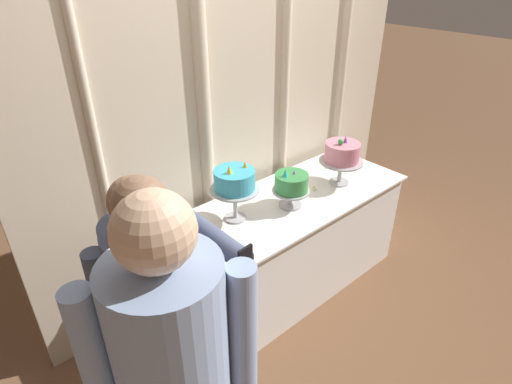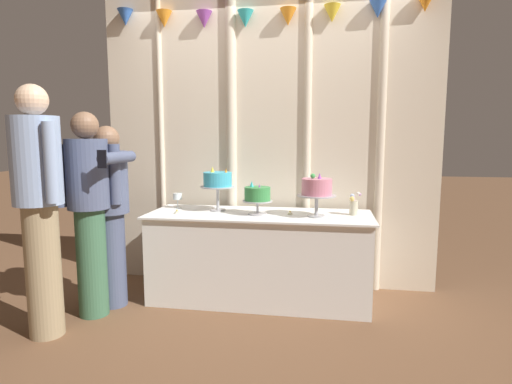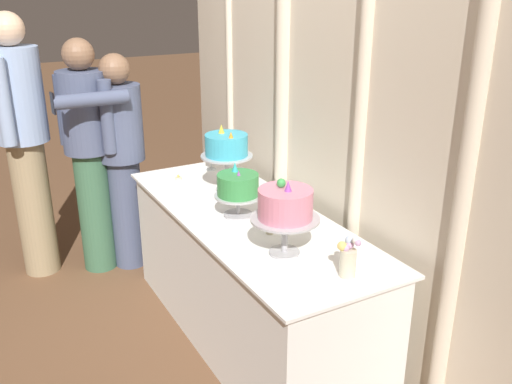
{
  "view_description": "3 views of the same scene",
  "coord_description": "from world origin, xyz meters",
  "views": [
    {
      "loc": [
        -1.7,
        -1.52,
        2.16
      ],
      "look_at": [
        -0.15,
        0.23,
        0.82
      ],
      "focal_mm": 29.38,
      "sensor_mm": 36.0,
      "label": 1
    },
    {
      "loc": [
        0.53,
        -3.28,
        1.37
      ],
      "look_at": [
        -0.02,
        0.01,
        0.93
      ],
      "focal_mm": 29.48,
      "sensor_mm": 36.0,
      "label": 2
    },
    {
      "loc": [
        2.35,
        -1.15,
        1.88
      ],
      "look_at": [
        -0.14,
        0.23,
        0.79
      ],
      "focal_mm": 39.21,
      "sensor_mm": 36.0,
      "label": 3
    }
  ],
  "objects": [
    {
      "name": "cake_table",
      "position": [
        0.0,
        0.1,
        0.37
      ],
      "size": [
        1.84,
        0.67,
        0.74
      ],
      "color": "white",
      "rests_on": "ground_plane"
    },
    {
      "name": "cake_display_leftmost",
      "position": [
        -0.37,
        0.17,
        1.0
      ],
      "size": [
        0.29,
        0.29,
        0.38
      ],
      "color": "#B2B2B7",
      "rests_on": "cake_table"
    },
    {
      "name": "cake_display_center",
      "position": [
        -0.01,
        0.05,
        0.9
      ],
      "size": [
        0.24,
        0.24,
        0.27
      ],
      "color": "#B2B2B7",
      "rests_on": "cake_table"
    },
    {
      "name": "wine_glass",
      "position": [
        -0.76,
        0.24,
        0.84
      ],
      "size": [
        0.08,
        0.08,
        0.13
      ],
      "color": "silver",
      "rests_on": "cake_table"
    },
    {
      "name": "guest_girl_blue_dress",
      "position": [
        -1.16,
        -0.23,
        0.81
      ],
      "size": [
        0.47,
        0.59,
        1.45
      ],
      "color": "#4C5675",
      "rests_on": "ground_plane"
    },
    {
      "name": "tealight_far_left",
      "position": [
        -0.67,
        -0.02,
        0.75
      ],
      "size": [
        0.04,
        0.04,
        0.03
      ],
      "color": "beige",
      "rests_on": "cake_table"
    },
    {
      "name": "flower_vase",
      "position": [
        0.76,
        0.16,
        0.82
      ],
      "size": [
        0.1,
        0.08,
        0.19
      ],
      "color": "beige",
      "rests_on": "cake_table"
    },
    {
      "name": "cake_display_rightmost",
      "position": [
        0.47,
        0.04,
        0.96
      ],
      "size": [
        0.31,
        0.31,
        0.35
      ],
      "color": "#B2B2B7",
      "rests_on": "cake_table"
    },
    {
      "name": "draped_curtain",
      "position": [
        0.01,
        0.53,
        1.45
      ],
      "size": [
        3.03,
        0.15,
        2.8
      ],
      "color": "beige",
      "rests_on": "ground_plane"
    },
    {
      "name": "tealight_near_left",
      "position": [
        0.25,
        0.08,
        0.75
      ],
      "size": [
        0.04,
        0.04,
        0.03
      ],
      "color": "beige",
      "rests_on": "cake_table"
    },
    {
      "name": "ground_plane",
      "position": [
        0.0,
        0.0,
        0.0
      ],
      "size": [
        24.0,
        24.0,
        0.0
      ],
      "primitive_type": "plane",
      "color": "brown"
    },
    {
      "name": "guest_man_pink_jacket",
      "position": [
        -1.22,
        -0.42,
        0.85
      ],
      "size": [
        0.42,
        0.42,
        1.55
      ],
      "color": "#3D6B4C",
      "rests_on": "ground_plane"
    }
  ]
}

